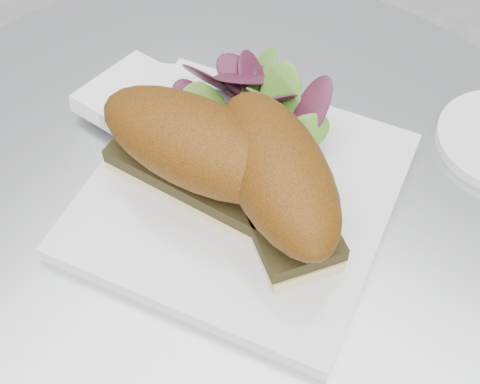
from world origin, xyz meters
name	(u,v)px	position (x,y,z in m)	size (l,w,h in m)	color
table	(222,348)	(0.00, 0.00, 0.49)	(0.70, 0.70, 0.73)	#B5B8BD
plate	(241,194)	(0.00, 0.04, 0.74)	(0.25, 0.25, 0.02)	silver
sandwich_left	(196,150)	(-0.03, 0.02, 0.79)	(0.18, 0.09, 0.08)	beige
sandwich_right	(277,178)	(0.03, 0.04, 0.79)	(0.18, 0.16, 0.08)	beige
salad	(256,102)	(-0.04, 0.11, 0.77)	(0.12, 0.12, 0.05)	#5B8B2D
napkin	(150,119)	(-0.12, 0.06, 0.74)	(0.12, 0.12, 0.02)	white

